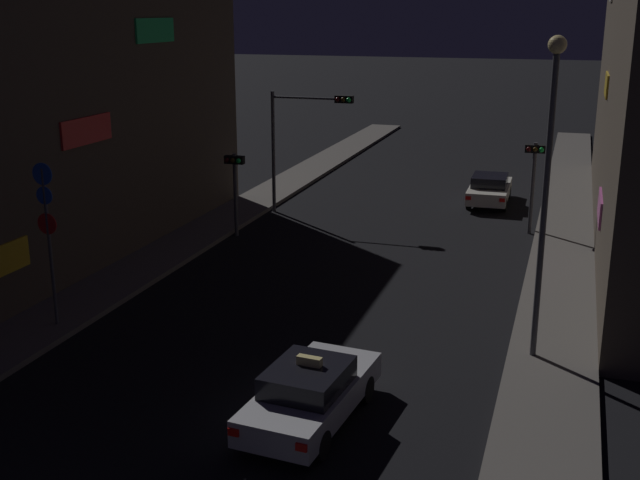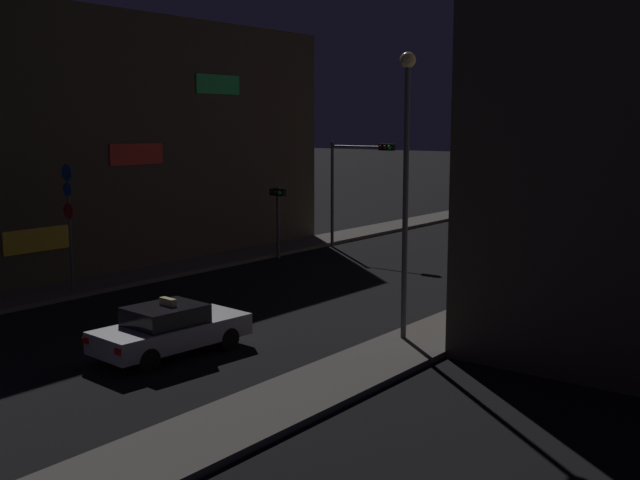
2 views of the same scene
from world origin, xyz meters
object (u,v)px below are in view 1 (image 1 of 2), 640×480
(sign_pole_left, at_px, (48,228))
(traffic_light_right_kerb, at_px, (534,169))
(traffic_light_left_kerb, at_px, (235,177))
(traffic_light_overhead, at_px, (302,127))
(taxi, at_px, (310,392))
(street_lamp_near_block, at_px, (548,162))
(far_car, at_px, (490,189))

(sign_pole_left, bearing_deg, traffic_light_right_kerb, 49.99)
(traffic_light_left_kerb, xyz_separation_m, traffic_light_right_kerb, (11.40, 4.00, 0.25))
(traffic_light_overhead, bearing_deg, traffic_light_left_kerb, -107.71)
(taxi, relative_size, traffic_light_left_kerb, 1.35)
(taxi, height_order, street_lamp_near_block, street_lamp_near_block)
(far_car, relative_size, traffic_light_left_kerb, 1.32)
(taxi, distance_m, far_car, 22.53)
(taxi, xyz_separation_m, traffic_light_overhead, (-6.37, 17.97, 3.18))
(taxi, relative_size, sign_pole_left, 0.97)
(traffic_light_overhead, relative_size, traffic_light_right_kerb, 1.44)
(traffic_light_left_kerb, xyz_separation_m, street_lamp_near_block, (12.29, -8.75, 2.84))
(taxi, xyz_separation_m, traffic_light_right_kerb, (3.64, 17.65, 1.97))
(traffic_light_left_kerb, bearing_deg, taxi, -60.42)
(taxi, bearing_deg, street_lamp_near_block, 47.25)
(street_lamp_near_block, bearing_deg, sign_pole_left, -171.50)
(taxi, relative_size, traffic_light_overhead, 0.84)
(far_car, bearing_deg, taxi, -93.73)
(taxi, distance_m, street_lamp_near_block, 8.10)
(traffic_light_left_kerb, bearing_deg, street_lamp_near_block, -35.44)
(sign_pole_left, xyz_separation_m, street_lamp_near_block, (13.26, 1.98, 2.27))
(taxi, distance_m, traffic_light_left_kerb, 15.80)
(street_lamp_near_block, bearing_deg, taxi, -132.75)
(far_car, bearing_deg, traffic_light_left_kerb, -136.24)
(far_car, distance_m, street_lamp_near_block, 18.42)
(sign_pole_left, bearing_deg, far_car, 62.49)
(traffic_light_left_kerb, bearing_deg, traffic_light_overhead, 72.29)
(far_car, distance_m, traffic_light_left_kerb, 12.88)
(traffic_light_right_kerb, height_order, street_lamp_near_block, street_lamp_near_block)
(far_car, distance_m, traffic_light_right_kerb, 5.66)
(taxi, relative_size, street_lamp_near_block, 0.56)
(traffic_light_overhead, bearing_deg, traffic_light_right_kerb, -1.82)
(street_lamp_near_block, bearing_deg, far_car, 99.91)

